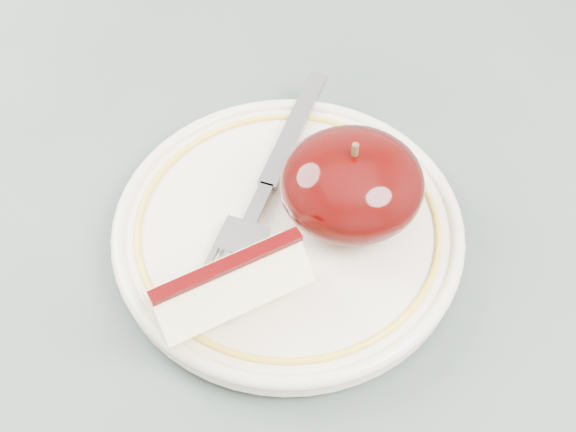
{
  "coord_description": "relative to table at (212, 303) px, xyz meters",
  "views": [
    {
      "loc": [
        0.02,
        -0.29,
        1.15
      ],
      "look_at": [
        0.05,
        -0.02,
        0.78
      ],
      "focal_mm": 50.0,
      "sensor_mm": 36.0,
      "label": 1
    }
  ],
  "objects": [
    {
      "name": "fork",
      "position": [
        0.04,
        0.01,
        0.11
      ],
      "size": [
        0.1,
        0.19,
        0.0
      ],
      "rotation": [
        0.0,
        0.0,
        1.13
      ],
      "color": "gray",
      "rests_on": "plate"
    },
    {
      "name": "apple_half",
      "position": [
        0.09,
        -0.01,
        0.13
      ],
      "size": [
        0.08,
        0.08,
        0.06
      ],
      "color": "black",
      "rests_on": "plate"
    },
    {
      "name": "plate",
      "position": [
        0.05,
        -0.02,
        0.1
      ],
      "size": [
        0.21,
        0.21,
        0.02
      ],
      "color": "beige",
      "rests_on": "table"
    },
    {
      "name": "apple_wedge",
      "position": [
        0.02,
        -0.07,
        0.12
      ],
      "size": [
        0.09,
        0.07,
        0.04
      ],
      "rotation": [
        0.0,
        0.0,
        0.39
      ],
      "color": "#FEF3BB",
      "rests_on": "plate"
    },
    {
      "name": "table",
      "position": [
        0.0,
        0.0,
        0.0
      ],
      "size": [
        0.9,
        0.9,
        0.75
      ],
      "color": "brown",
      "rests_on": "ground"
    }
  ]
}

